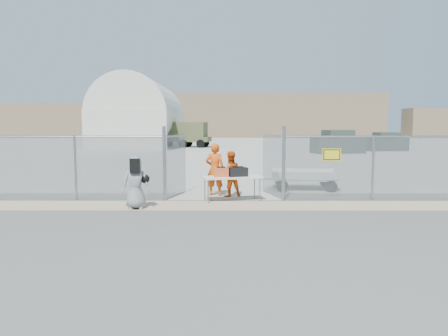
{
  "coord_description": "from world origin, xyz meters",
  "views": [
    {
      "loc": [
        0.05,
        -12.57,
        2.53
      ],
      "look_at": [
        0.0,
        2.0,
        1.1
      ],
      "focal_mm": 35.0,
      "sensor_mm": 36.0,
      "label": 1
    }
  ],
  "objects_px": {
    "security_worker_right": "(230,174)",
    "utility_trailer": "(305,179)",
    "visitor": "(136,183)",
    "folding_table": "(232,189)",
    "security_worker_left": "(215,170)"
  },
  "relations": [
    {
      "from": "security_worker_left",
      "to": "utility_trailer",
      "type": "bearing_deg",
      "value": -144.08
    },
    {
      "from": "folding_table",
      "to": "visitor",
      "type": "distance_m",
      "value": 3.27
    },
    {
      "from": "security_worker_right",
      "to": "utility_trailer",
      "type": "distance_m",
      "value": 3.5
    },
    {
      "from": "security_worker_left",
      "to": "security_worker_right",
      "type": "distance_m",
      "value": 0.59
    },
    {
      "from": "visitor",
      "to": "folding_table",
      "type": "bearing_deg",
      "value": 17.99
    },
    {
      "from": "security_worker_right",
      "to": "visitor",
      "type": "distance_m",
      "value": 3.69
    },
    {
      "from": "utility_trailer",
      "to": "security_worker_right",
      "type": "bearing_deg",
      "value": -144.69
    },
    {
      "from": "security_worker_right",
      "to": "utility_trailer",
      "type": "height_order",
      "value": "security_worker_right"
    },
    {
      "from": "visitor",
      "to": "utility_trailer",
      "type": "height_order",
      "value": "visitor"
    },
    {
      "from": "folding_table",
      "to": "security_worker_left",
      "type": "bearing_deg",
      "value": 106.18
    },
    {
      "from": "folding_table",
      "to": "security_worker_right",
      "type": "height_order",
      "value": "security_worker_right"
    },
    {
      "from": "security_worker_left",
      "to": "visitor",
      "type": "distance_m",
      "value": 3.44
    },
    {
      "from": "folding_table",
      "to": "visitor",
      "type": "height_order",
      "value": "visitor"
    },
    {
      "from": "folding_table",
      "to": "security_worker_left",
      "type": "xyz_separation_m",
      "value": [
        -0.6,
        1.11,
        0.53
      ]
    },
    {
      "from": "folding_table",
      "to": "utility_trailer",
      "type": "relative_size",
      "value": 0.58
    }
  ]
}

